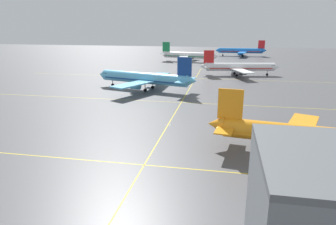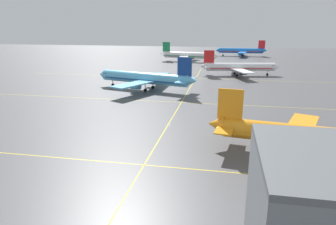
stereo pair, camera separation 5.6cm
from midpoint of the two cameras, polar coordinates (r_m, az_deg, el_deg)
name	(u,v)px [view 2 (the right image)]	position (r m, az deg, el deg)	size (l,w,h in m)	color
airliner_second_row	(309,136)	(55.78, 24.90, -4.01)	(34.52, 29.52, 10.73)	orange
airliner_third_row	(145,78)	(103.15, -4.27, 6.40)	(36.97, 31.49, 11.65)	#5BB7E5
airliner_far_left_stand	(239,67)	(136.13, 13.19, 8.28)	(34.44, 29.34, 10.73)	white
airliner_far_right_stand	(188,55)	(182.33, 3.80, 10.63)	(35.82, 30.55, 11.15)	white
airliner_distant_taxiway	(241,51)	(220.63, 13.57, 11.16)	(34.57, 29.94, 10.79)	blue
taxiway_markings	(168,125)	(67.62, 0.02, -2.31)	(147.51, 179.39, 0.01)	yellow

